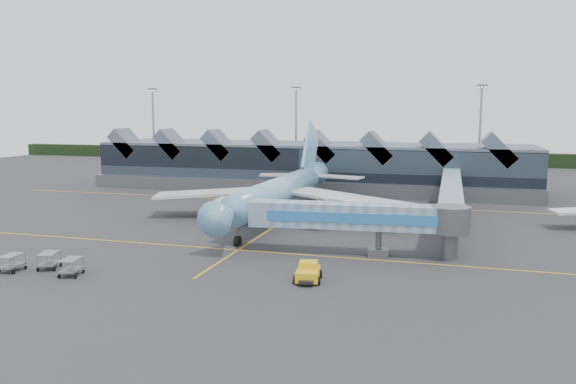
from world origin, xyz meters
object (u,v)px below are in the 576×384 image
(main_airliner, at_px, (281,191))
(pushback_tug, at_px, (308,273))
(fuel_truck, at_px, (233,214))
(jet_bridge, at_px, (370,218))

(main_airliner, xyz_separation_m, pushback_tug, (11.49, -28.74, -3.63))
(main_airliner, bearing_deg, pushback_tug, -67.36)
(main_airliner, height_order, fuel_truck, main_airliner)
(main_airliner, relative_size, fuel_truck, 5.31)
(jet_bridge, relative_size, fuel_truck, 2.80)
(main_airliner, distance_m, fuel_truck, 8.52)
(main_airliner, distance_m, jet_bridge, 23.65)
(jet_bridge, bearing_deg, main_airliner, 127.05)
(main_airliner, relative_size, pushback_tug, 11.07)
(main_airliner, bearing_deg, fuel_truck, -130.50)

